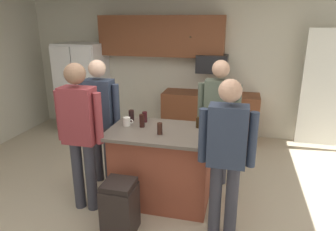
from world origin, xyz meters
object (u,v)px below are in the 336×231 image
object	(u,v)px
person_guest_left	(226,150)
glass_short_whisky	(160,129)
person_host_foreground	(218,115)
person_elder_center	(100,114)
glass_dark_ale	(131,116)
trash_bin	(120,207)
tumbler_amber	(198,123)
glass_stout_tall	(145,117)
mug_ceramic_white	(127,122)
microwave_over_range	(212,64)
kitchen_island	(162,166)
person_guest_by_door	(80,128)
glass_pilsner	(142,121)
refrigerator	(83,88)

from	to	relation	value
person_guest_left	glass_short_whisky	world-z (taller)	person_guest_left
person_host_foreground	person_elder_center	distance (m)	1.59
glass_dark_ale	trash_bin	distance (m)	1.21
person_guest_left	glass_short_whisky	distance (m)	0.86
glass_dark_ale	tumbler_amber	distance (m)	0.89
person_elder_center	glass_stout_tall	world-z (taller)	person_elder_center
mug_ceramic_white	glass_short_whisky	world-z (taller)	glass_short_whisky
glass_stout_tall	trash_bin	distance (m)	1.19
microwave_over_range	kitchen_island	bearing A→B (deg)	-98.43
microwave_over_range	glass_short_whisky	world-z (taller)	microwave_over_range
microwave_over_range	glass_stout_tall	xyz separation A→B (m)	(-0.64, -2.06, -0.43)
tumbler_amber	mug_ceramic_white	bearing A→B (deg)	-170.92
person_guest_by_door	glass_stout_tall	size ratio (longest dim) A/B	13.05
tumbler_amber	person_guest_by_door	bearing A→B (deg)	-155.26
kitchen_island	mug_ceramic_white	bearing A→B (deg)	173.07
person_guest_left	tumbler_amber	size ratio (longest dim) A/B	13.23
mug_ceramic_white	person_guest_left	bearing A→B (deg)	-22.91
person_host_foreground	mug_ceramic_white	xyz separation A→B (m)	(-1.09, -0.55, -0.00)
person_host_foreground	trash_bin	size ratio (longest dim) A/B	2.86
glass_dark_ale	glass_pilsner	distance (m)	0.28
glass_stout_tall	glass_pilsner	xyz separation A→B (m)	(0.03, -0.19, 0.01)
person_guest_left	glass_dark_ale	xyz separation A→B (m)	(-1.27, 0.72, 0.04)
refrigerator	glass_dark_ale	xyz separation A→B (m)	(1.78, -1.95, 0.14)
glass_dark_ale	glass_pilsner	size ratio (longest dim) A/B	0.92
person_guest_left	person_guest_by_door	bearing A→B (deg)	28.07
mug_ceramic_white	person_guest_by_door	bearing A→B (deg)	-131.49
refrigerator	mug_ceramic_white	world-z (taller)	refrigerator
person_guest_left	refrigerator	bearing A→B (deg)	-10.14
person_elder_center	glass_pilsner	size ratio (longest dim) A/B	10.83
refrigerator	person_guest_by_door	bearing A→B (deg)	-61.67
person_guest_left	glass_pilsner	world-z (taller)	person_guest_left
person_guest_left	trash_bin	world-z (taller)	person_guest_left
trash_bin	glass_pilsner	bearing A→B (deg)	89.05
person_host_foreground	tumbler_amber	xyz separation A→B (m)	(-0.21, -0.41, 0.01)
person_host_foreground	tumbler_amber	size ratio (longest dim) A/B	13.49
glass_dark_ale	kitchen_island	bearing A→B (deg)	-26.95
trash_bin	microwave_over_range	bearing A→B (deg)	78.25
microwave_over_range	person_guest_left	xyz separation A→B (m)	(0.45, -2.79, -0.46)
tumbler_amber	glass_short_whisky	bearing A→B (deg)	-140.86
glass_stout_tall	mug_ceramic_white	world-z (taller)	glass_stout_tall
person_guest_left	person_host_foreground	bearing A→B (deg)	-50.02
glass_pilsner	kitchen_island	bearing A→B (deg)	-11.80
person_elder_center	glass_pilsner	distance (m)	0.70
glass_dark_ale	tumbler_amber	xyz separation A→B (m)	(0.89, -0.05, -0.01)
microwave_over_range	person_guest_left	distance (m)	2.86
person_guest_by_door	mug_ceramic_white	size ratio (longest dim) A/B	13.57
person_host_foreground	mug_ceramic_white	world-z (taller)	person_host_foreground
person_guest_by_door	glass_stout_tall	world-z (taller)	person_guest_by_door
microwave_over_range	mug_ceramic_white	size ratio (longest dim) A/B	4.24
kitchen_island	glass_pilsner	world-z (taller)	glass_pilsner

